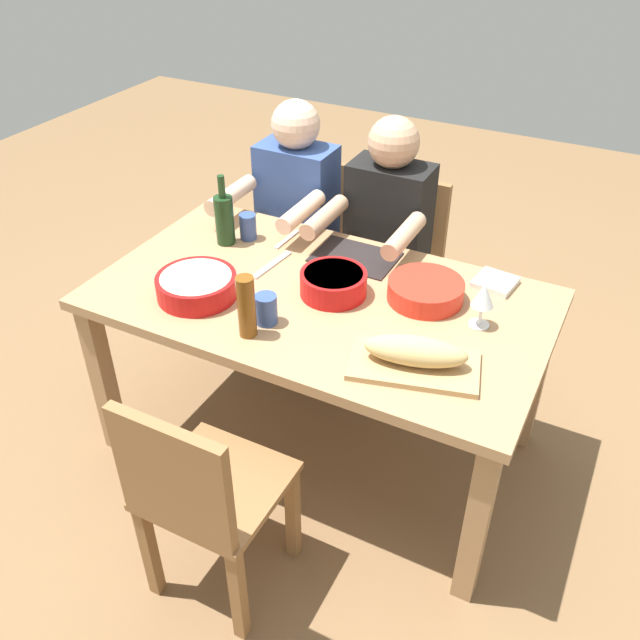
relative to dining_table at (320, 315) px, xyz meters
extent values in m
plane|color=brown|center=(0.00, 0.00, -0.65)|extent=(8.00, 8.00, 0.00)
cube|color=#A87F56|center=(0.00, 0.00, 0.07)|extent=(1.63, 0.92, 0.04)
cube|color=#A87F56|center=(-0.75, -0.40, -0.30)|extent=(0.07, 0.07, 0.70)
cube|color=#A87F56|center=(0.75, -0.40, -0.30)|extent=(0.07, 0.07, 0.70)
cube|color=#A87F56|center=(-0.75, 0.40, -0.30)|extent=(0.07, 0.07, 0.70)
cube|color=#A87F56|center=(0.75, 0.40, -0.30)|extent=(0.07, 0.07, 0.70)
cube|color=olive|center=(0.00, 0.70, -0.21)|extent=(0.40, 0.40, 0.03)
cube|color=olive|center=(0.00, 0.88, 0.00)|extent=(0.38, 0.04, 0.40)
cube|color=olive|center=(0.17, 0.53, -0.44)|extent=(0.04, 0.04, 0.42)
cube|color=olive|center=(-0.17, 0.53, -0.44)|extent=(0.04, 0.04, 0.42)
cube|color=olive|center=(0.17, 0.87, -0.44)|extent=(0.04, 0.04, 0.42)
cube|color=olive|center=(-0.17, 0.87, -0.44)|extent=(0.04, 0.04, 0.42)
cube|color=olive|center=(0.45, -0.70, -0.21)|extent=(0.40, 0.40, 0.03)
cube|color=olive|center=(0.45, -0.88, 0.00)|extent=(0.38, 0.04, 0.40)
cube|color=olive|center=(0.28, -0.53, -0.44)|extent=(0.04, 0.04, 0.42)
cube|color=olive|center=(0.62, -0.53, -0.44)|extent=(0.04, 0.04, 0.42)
cube|color=olive|center=(0.28, -0.87, -0.44)|extent=(0.04, 0.04, 0.42)
cube|color=olive|center=(0.62, -0.87, -0.44)|extent=(0.04, 0.04, 0.42)
cylinder|color=#2D2D38|center=(0.37, -0.48, -0.43)|extent=(0.11, 0.11, 0.45)
cylinder|color=#2D2D38|center=(0.53, -0.48, -0.43)|extent=(0.11, 0.11, 0.45)
cube|color=#334C8C|center=(0.45, -0.64, 0.07)|extent=(0.34, 0.20, 0.55)
cylinder|color=beige|center=(0.28, -0.37, 0.20)|extent=(0.07, 0.30, 0.07)
cylinder|color=beige|center=(0.62, -0.37, 0.20)|extent=(0.07, 0.30, 0.07)
sphere|color=beige|center=(0.45, -0.64, 0.44)|extent=(0.21, 0.21, 0.21)
cube|color=olive|center=(0.00, -0.70, -0.21)|extent=(0.40, 0.40, 0.03)
cube|color=olive|center=(0.00, -0.88, 0.00)|extent=(0.38, 0.04, 0.40)
cube|color=olive|center=(-0.17, -0.53, -0.44)|extent=(0.04, 0.04, 0.42)
cube|color=olive|center=(0.17, -0.53, -0.44)|extent=(0.04, 0.04, 0.42)
cube|color=olive|center=(-0.17, -0.87, -0.44)|extent=(0.04, 0.04, 0.42)
cube|color=olive|center=(0.17, -0.87, -0.44)|extent=(0.04, 0.04, 0.42)
cylinder|color=#2D2D38|center=(-0.08, -0.48, -0.43)|extent=(0.11, 0.11, 0.45)
cylinder|color=#2D2D38|center=(0.08, -0.48, -0.43)|extent=(0.11, 0.11, 0.45)
cube|color=black|center=(0.00, -0.64, 0.07)|extent=(0.34, 0.20, 0.55)
cylinder|color=tan|center=(-0.17, -0.37, 0.20)|extent=(0.07, 0.30, 0.07)
cylinder|color=tan|center=(0.17, -0.37, 0.20)|extent=(0.07, 0.30, 0.07)
sphere|color=tan|center=(0.00, -0.64, 0.44)|extent=(0.21, 0.21, 0.21)
cylinder|color=red|center=(0.39, 0.21, 0.13)|extent=(0.29, 0.29, 0.08)
cylinder|color=beige|center=(0.39, 0.21, 0.16)|extent=(0.25, 0.25, 0.03)
cylinder|color=red|center=(-0.04, -0.03, 0.13)|extent=(0.24, 0.24, 0.09)
cylinder|color=#2D7028|center=(-0.04, -0.03, 0.16)|extent=(0.21, 0.21, 0.03)
cylinder|color=red|center=(-0.35, -0.15, 0.13)|extent=(0.27, 0.27, 0.07)
cylinder|color=#669E33|center=(-0.35, -0.15, 0.15)|extent=(0.24, 0.24, 0.03)
cube|color=tan|center=(-0.45, 0.23, 0.10)|extent=(0.44, 0.31, 0.02)
ellipsoid|color=tan|center=(-0.45, 0.23, 0.15)|extent=(0.34, 0.19, 0.09)
cylinder|color=#193819|center=(0.52, -0.17, 0.19)|extent=(0.08, 0.08, 0.20)
cylinder|color=#193819|center=(0.52, -0.17, 0.33)|extent=(0.03, 0.03, 0.09)
cylinder|color=brown|center=(0.10, 0.32, 0.20)|extent=(0.06, 0.06, 0.22)
cylinder|color=silver|center=(-0.56, -0.08, 0.09)|extent=(0.07, 0.07, 0.01)
cylinder|color=silver|center=(-0.56, -0.08, 0.13)|extent=(0.01, 0.01, 0.07)
cone|color=silver|center=(-0.56, -0.08, 0.21)|extent=(0.08, 0.08, 0.08)
cylinder|color=#334C8C|center=(0.08, 0.23, 0.14)|extent=(0.08, 0.08, 0.11)
cylinder|color=#334C8C|center=(0.46, -0.24, 0.14)|extent=(0.07, 0.07, 0.11)
cube|color=silver|center=(0.31, -0.30, 0.09)|extent=(0.02, 0.17, 0.01)
cube|color=black|center=(0.00, -0.30, 0.09)|extent=(0.32, 0.23, 0.01)
cube|color=silver|center=(0.26, -0.10, 0.09)|extent=(0.05, 0.23, 0.01)
cube|color=white|center=(-0.54, -0.35, 0.10)|extent=(0.16, 0.16, 0.02)
camera|label=1|loc=(-0.94, 1.82, 1.44)|focal=38.19mm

